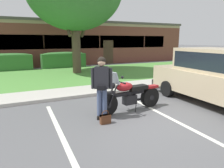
% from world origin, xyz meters
% --- Properties ---
extents(ground_plane, '(140.00, 140.00, 0.00)m').
position_xyz_m(ground_plane, '(0.00, 0.00, 0.00)').
color(ground_plane, '#565659').
extents(curb_strip, '(60.00, 0.20, 0.12)m').
position_xyz_m(curb_strip, '(0.00, 3.00, 0.06)').
color(curb_strip, '#B7B2A8').
rests_on(curb_strip, ground).
extents(concrete_walk, '(60.00, 1.50, 0.08)m').
position_xyz_m(concrete_walk, '(0.00, 3.85, 0.04)').
color(concrete_walk, '#B7B2A8').
rests_on(concrete_walk, ground).
extents(grass_lawn, '(60.00, 6.95, 0.06)m').
position_xyz_m(grass_lawn, '(0.00, 8.07, 0.03)').
color(grass_lawn, '#518E3D').
rests_on(grass_lawn, ground).
extents(stall_stripe_0, '(0.36, 4.40, 0.01)m').
position_xyz_m(stall_stripe_0, '(-2.43, 0.20, 0.00)').
color(stall_stripe_0, silver).
rests_on(stall_stripe_0, ground).
extents(stall_stripe_1, '(0.36, 4.40, 0.01)m').
position_xyz_m(stall_stripe_1, '(0.54, 0.20, 0.00)').
color(stall_stripe_1, silver).
rests_on(stall_stripe_1, ground).
extents(motorcycle, '(2.24, 0.82, 1.26)m').
position_xyz_m(motorcycle, '(-0.06, 0.85, 0.49)').
color(motorcycle, black).
rests_on(motorcycle, ground).
extents(rider_person, '(0.51, 0.40, 1.70)m').
position_xyz_m(rider_person, '(-1.17, 0.61, 0.99)').
color(rider_person, black).
rests_on(rider_person, ground).
extents(handbag, '(0.28, 0.13, 0.36)m').
position_xyz_m(handbag, '(-1.24, 0.25, 0.14)').
color(handbag, '#562D19').
rests_on(handbag, ground).
extents(parked_suv_adjacent, '(2.19, 4.92, 1.86)m').
position_xyz_m(parked_suv_adjacent, '(2.87, 0.11, 0.96)').
color(parked_suv_adjacent, tan).
rests_on(parked_suv_adjacent, ground).
extents(hedge_left, '(2.98, 0.90, 1.24)m').
position_xyz_m(hedge_left, '(-3.17, 11.86, 0.65)').
color(hedge_left, '#336B2D').
rests_on(hedge_left, ground).
extents(hedge_center_left, '(3.31, 0.90, 1.24)m').
position_xyz_m(hedge_center_left, '(0.61, 11.86, 0.65)').
color(hedge_center_left, '#336B2D').
rests_on(hedge_center_left, ground).
extents(brick_building, '(28.24, 11.02, 3.79)m').
position_xyz_m(brick_building, '(-0.60, 18.42, 1.90)').
color(brick_building, brown).
rests_on(brick_building, ground).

